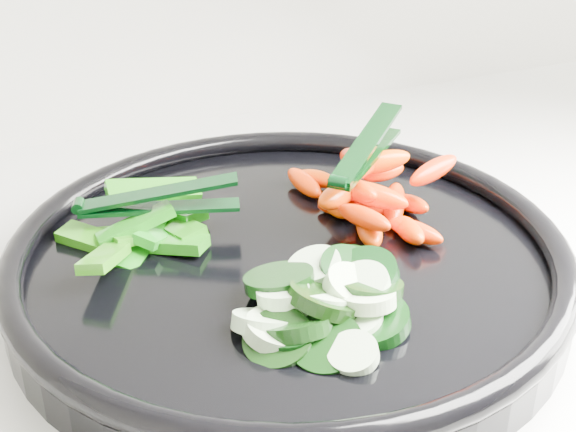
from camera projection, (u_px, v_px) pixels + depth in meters
name	position (u px, v px, depth m)	size (l,w,h in m)	color
veggie_tray	(288.00, 261.00, 0.54)	(0.49, 0.49, 0.04)	black
cucumber_pile	(321.00, 306.00, 0.47)	(0.12, 0.12, 0.04)	black
carrot_pile	(368.00, 193.00, 0.58)	(0.12, 0.15, 0.05)	#EF5700
pepper_pile	(146.00, 227.00, 0.55)	(0.11, 0.12, 0.03)	#21700A
tong_carrot	(365.00, 151.00, 0.57)	(0.09, 0.09, 0.02)	black
tong_pepper	(154.00, 201.00, 0.55)	(0.11, 0.05, 0.02)	black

